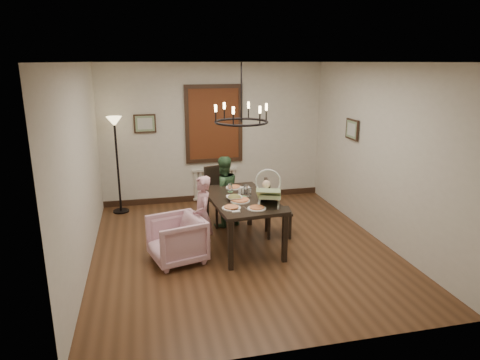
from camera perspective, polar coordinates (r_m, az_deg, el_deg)
name	(u,v)px	position (r m, az deg, el deg)	size (l,w,h in m)	color
room_shell	(237,155)	(6.65, -0.45, 3.30)	(4.51, 5.00, 2.81)	brown
dining_table	(241,203)	(6.63, 0.17, -3.10)	(1.07, 1.73, 0.78)	black
chair_far	(221,196)	(7.58, -2.50, -2.09)	(0.45, 0.45, 1.03)	black
chair_right	(278,208)	(7.08, 5.13, -3.74)	(0.42, 0.42, 0.96)	black
armchair	(177,239)	(6.28, -8.44, -7.84)	(0.72, 0.74, 0.67)	beige
elderly_woman	(203,223)	(6.39, -5.00, -5.68)	(0.37, 0.24, 1.00)	#C88D99
seated_man	(223,197)	(7.48, -2.26, -2.31)	(0.50, 0.39, 1.03)	#345834
baby_bouncer	(269,193)	(6.27, 3.88, -1.69)	(0.40, 0.55, 0.36)	#CCEBA2
salad_bowl	(234,198)	(6.49, -0.76, -2.40)	(0.29, 0.29, 0.07)	white
pizza_platter	(240,200)	(6.42, 0.00, -2.72)	(0.30, 0.30, 0.04)	tan
drinking_glass	(249,193)	(6.65, 1.22, -1.69)	(0.07, 0.07, 0.13)	silver
window_blinds	(214,124)	(8.64, -3.49, 7.46)	(1.00, 0.03, 1.40)	#572F11
radiator	(215,184)	(8.92, -3.38, -0.50)	(0.92, 0.12, 0.62)	silver
picture_back	(145,124)	(8.53, -12.56, 7.36)	(0.42, 0.03, 0.36)	black
picture_right	(352,129)	(7.85, 14.72, 6.54)	(0.42, 0.03, 0.36)	black
floor_lamp	(118,167)	(8.36, -16.00, 1.73)	(0.30, 0.30, 1.80)	black
chandelier	(241,122)	(6.34, 0.18, 7.75)	(0.80, 0.80, 0.04)	black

